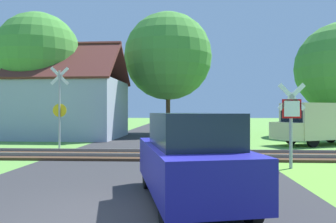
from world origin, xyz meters
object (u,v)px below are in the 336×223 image
(tree_left, at_px, (38,54))
(mail_truck, at_px, (320,122))
(house, at_px, (71,106))
(tree_center, at_px, (168,56))
(stop_sign_near, at_px, (291,118))
(parked_car, at_px, (190,158))
(crossing_sign_far, at_px, (59,104))

(tree_left, height_order, mail_truck, tree_left)
(house, bearing_deg, tree_left, -168.03)
(tree_center, relative_size, tree_left, 1.15)
(stop_sign_near, distance_m, parked_car, 5.23)
(house, height_order, tree_center, tree_center)
(house, bearing_deg, stop_sign_near, -44.37)
(house, relative_size, parked_car, 1.67)
(stop_sign_near, relative_size, tree_left, 0.32)
(stop_sign_near, xyz_separation_m, crossing_sign_far, (-9.31, 4.75, 0.54))
(tree_center, height_order, mail_truck, tree_center)
(house, xyz_separation_m, mail_truck, (15.02, -3.97, -0.90))
(stop_sign_near, height_order, tree_left, tree_left)
(crossing_sign_far, height_order, parked_car, crossing_sign_far)
(tree_left, relative_size, mail_truck, 1.61)
(mail_truck, bearing_deg, house, 51.54)
(tree_center, height_order, tree_left, tree_center)
(tree_center, xyz_separation_m, tree_left, (-8.52, -4.56, -0.53))
(house, xyz_separation_m, tree_left, (-2.11, -0.39, 3.52))
(house, distance_m, tree_left, 4.12)
(crossing_sign_far, xyz_separation_m, house, (-1.81, 6.70, -0.02))
(tree_center, bearing_deg, stop_sign_near, -73.21)
(tree_center, relative_size, parked_car, 2.27)
(house, height_order, parked_car, house)
(stop_sign_near, height_order, crossing_sign_far, crossing_sign_far)
(house, bearing_deg, crossing_sign_far, -73.42)
(crossing_sign_far, distance_m, house, 6.94)
(stop_sign_near, xyz_separation_m, parked_car, (-3.24, -4.04, -0.72))
(stop_sign_near, height_order, tree_center, tree_center)
(house, xyz_separation_m, tree_center, (6.41, 4.17, 4.05))
(crossing_sign_far, distance_m, tree_center, 12.48)
(crossing_sign_far, distance_m, tree_left, 8.21)
(tree_left, bearing_deg, parked_car, -56.51)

